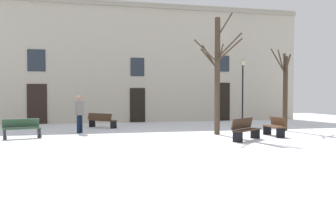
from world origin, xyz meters
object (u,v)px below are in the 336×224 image
(tree_foreground, at_px, (217,73))
(bench_back_to_back_right, at_px, (245,129))
(bench_far_corner, at_px, (22,128))
(bench_facing_shops, at_px, (275,126))
(bench_near_center_tree, at_px, (102,120))
(tree_right_of_center, at_px, (285,88))
(streetlamp, at_px, (243,84))
(person_near_bench, at_px, (80,112))

(tree_foreground, bearing_deg, bench_back_to_back_right, -84.80)
(bench_far_corner, bearing_deg, bench_facing_shops, -26.39)
(bench_near_center_tree, bearing_deg, tree_right_of_center, -152.02)
(streetlamp, xyz_separation_m, bench_near_center_tree, (-9.29, -1.32, -2.13))
(bench_far_corner, height_order, bench_near_center_tree, bench_far_corner)
(streetlamp, bearing_deg, tree_right_of_center, -92.34)
(bench_far_corner, distance_m, bench_facing_shops, 11.17)
(tree_foreground, height_order, streetlamp, tree_foreground)
(bench_far_corner, height_order, person_near_bench, person_near_bench)
(tree_right_of_center, distance_m, person_near_bench, 10.56)
(tree_foreground, distance_m, bench_facing_shops, 3.61)
(bench_far_corner, xyz_separation_m, person_near_bench, (2.51, 1.79, 0.60))
(tree_right_of_center, xyz_separation_m, bench_far_corner, (-12.92, -0.43, -1.77))
(bench_far_corner, height_order, bench_facing_shops, bench_facing_shops)
(bench_far_corner, bearing_deg, streetlamp, 8.31)
(bench_far_corner, xyz_separation_m, bench_facing_shops, (10.99, -1.96, 0.02))
(bench_far_corner, xyz_separation_m, bench_near_center_tree, (3.86, 4.70, 0.00))
(tree_right_of_center, bearing_deg, bench_back_to_back_right, -137.95)
(tree_foreground, xyz_separation_m, bench_far_corner, (-8.76, 0.56, -2.48))
(tree_foreground, relative_size, bench_far_corner, 3.45)
(tree_foreground, relative_size, streetlamp, 1.33)
(tree_foreground, distance_m, tree_right_of_center, 4.34)
(bench_near_center_tree, bearing_deg, streetlamp, -118.73)
(streetlamp, bearing_deg, bench_back_to_back_right, -114.48)
(tree_right_of_center, xyz_separation_m, bench_back_to_back_right, (-3.93, -3.54, -1.74))
(tree_foreground, distance_m, bench_back_to_back_right, 3.54)
(streetlamp, height_order, bench_near_center_tree, streetlamp)
(streetlamp, xyz_separation_m, bench_far_corner, (-13.15, -6.02, -2.13))
(streetlamp, bearing_deg, tree_foreground, -123.68)
(streetlamp, distance_m, bench_near_center_tree, 9.62)
(tree_right_of_center, bearing_deg, person_near_bench, 172.57)
(tree_right_of_center, relative_size, person_near_bench, 2.30)
(tree_foreground, height_order, bench_back_to_back_right, tree_foreground)
(bench_near_center_tree, relative_size, bench_facing_shops, 1.13)
(bench_far_corner, relative_size, person_near_bench, 0.89)
(bench_far_corner, bearing_deg, tree_right_of_center, -14.37)
(tree_foreground, bearing_deg, tree_right_of_center, 13.50)
(bench_back_to_back_right, bearing_deg, tree_foreground, 54.97)
(bench_near_center_tree, distance_m, person_near_bench, 3.26)
(tree_foreground, relative_size, bench_back_to_back_right, 3.24)
(bench_far_corner, bearing_deg, person_near_bench, 19.20)
(streetlamp, distance_m, bench_far_corner, 14.61)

